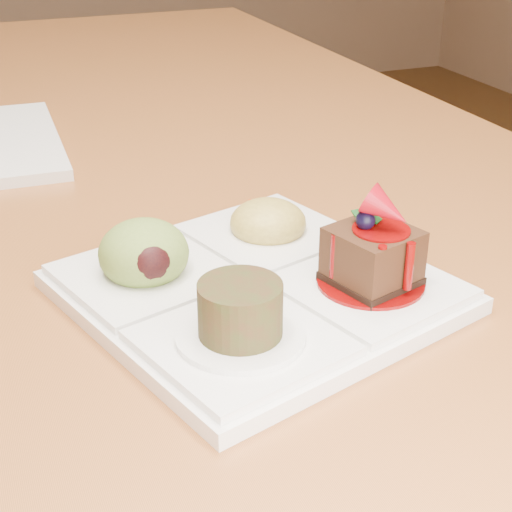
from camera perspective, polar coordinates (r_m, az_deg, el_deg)
name	(u,v)px	position (r m, az deg, el deg)	size (l,w,h in m)	color
dining_table	(82,233)	(0.84, -12.54, 1.63)	(1.00, 1.80, 0.75)	#A15629
sampler_plate	(251,275)	(0.56, -0.33, -1.41)	(0.29, 0.29, 0.09)	white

